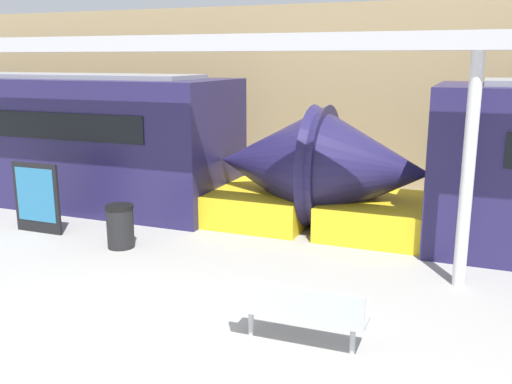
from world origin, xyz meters
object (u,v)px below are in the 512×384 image
poster_board (37,198)px  support_column_near (468,173)px  trash_bin (120,226)px  bench_near (299,310)px  train_right (7,137)px

poster_board → support_column_near: 8.42m
trash_bin → support_column_near: support_column_near is taller
support_column_near → bench_near: bearing=-121.7°
train_right → bench_near: size_ratio=10.31×
bench_near → support_column_near: size_ratio=0.46×
bench_near → trash_bin: 5.04m
train_right → support_column_near: size_ratio=4.73×
support_column_near → trash_bin: bearing=-176.1°
bench_near → trash_bin: size_ratio=2.01×
train_right → poster_board: 4.32m
bench_near → trash_bin: (-4.38, 2.48, -0.08)m
trash_bin → poster_board: poster_board is taller
train_right → bench_near: (9.88, -5.31, -1.01)m
train_right → poster_board: train_right is taller
bench_near → trash_bin: bench_near is taller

